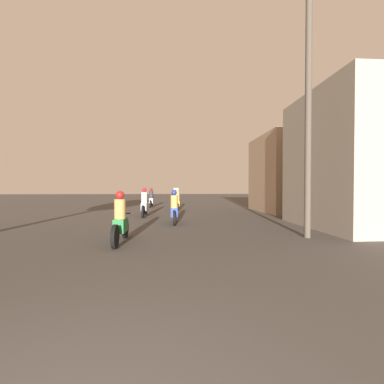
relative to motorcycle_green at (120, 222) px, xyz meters
The scene contains 9 objects.
motorcycle_green is the anchor object (origin of this frame).
motorcycle_blue 4.21m from the motorcycle_green, 68.51° to the left, with size 0.60×1.93×1.50m.
motorcycle_silver 6.78m from the motorcycle_green, 90.88° to the left, with size 0.60×2.06×1.58m.
motorcycle_yellow 10.92m from the motorcycle_green, 80.75° to the left, with size 0.60×1.95×1.58m.
motorcycle_white 13.58m from the motorcycle_green, 91.47° to the left, with size 0.60×2.09×1.58m.
motorcycle_orange 18.39m from the motorcycle_green, 85.13° to the left, with size 0.60×1.92×1.55m.
building_right_near 9.95m from the motorcycle_green, 13.17° to the left, with size 5.26×5.01×5.38m.
building_right_far 13.26m from the motorcycle_green, 43.92° to the left, with size 4.50×5.33×5.00m.
utility_pole_near 6.95m from the motorcycle_green, ahead, with size 1.60×0.20×8.45m.
Camera 1 is at (0.75, -1.05, 1.62)m, focal length 24.00 mm.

